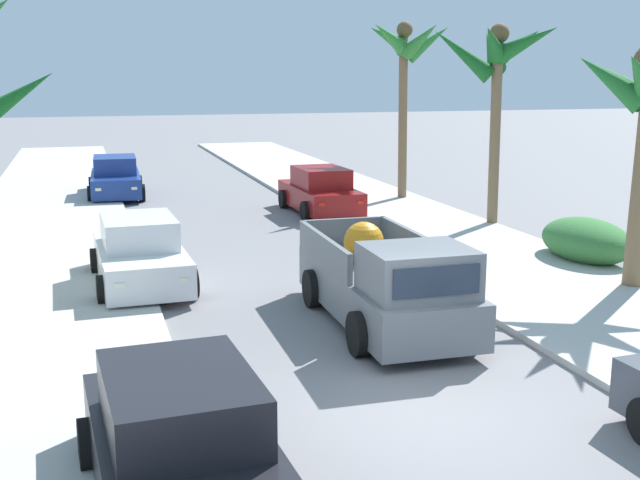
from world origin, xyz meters
The scene contains 13 objects.
ground_plane centered at (0.00, 0.00, 0.00)m, with size 160.00×160.00×0.00m, color slate.
sidewalk_left centered at (-5.36, 12.00, 0.06)m, with size 4.79×60.00×0.12m, color beige.
sidewalk_right centered at (5.36, 12.00, 0.06)m, with size 4.79×60.00×0.12m, color beige.
curb_left centered at (-4.37, 12.00, 0.05)m, with size 0.16×60.00×0.10m, color silver.
curb_right centered at (4.37, 12.00, 0.05)m, with size 0.16×60.00×0.10m, color silver.
pickup_truck centered at (0.97, 3.71, 0.80)m, with size 2.27×5.24×1.80m.
car_left_near centered at (-3.10, 21.24, 0.71)m, with size 2.13×4.31×1.54m.
car_left_mid centered at (-3.16, 7.93, 0.71)m, with size 2.12×4.30×1.54m.
car_right_mid centered at (3.30, 15.70, 0.71)m, with size 2.11×4.30×1.54m.
car_left_far centered at (-3.42, -1.56, 0.71)m, with size 2.20×4.33×1.54m.
palm_tree_right_mid centered at (6.98, 17.42, 5.31)m, with size 3.57×3.33×6.47m.
palm_tree_left_back centered at (7.67, 12.08, 4.99)m, with size 3.43×3.95×6.10m.
hedge_bush centered at (7.57, 7.04, 0.55)m, with size 1.80×2.80×1.10m, color #387538.
Camera 1 is at (-4.25, -9.40, 4.62)m, focal length 44.50 mm.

